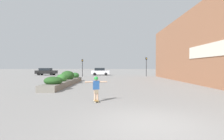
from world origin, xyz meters
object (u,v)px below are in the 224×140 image
Objects in this scene: traffic_light_right at (146,64)px; skateboard at (96,101)px; skateboarder at (96,86)px; car_leftmost at (186,71)px; traffic_light_left at (82,65)px; car_center_left at (100,72)px; car_center_right at (46,71)px.

skateboard is at bearing -107.28° from traffic_light_right.
car_leftmost reaches higher than skateboarder.
traffic_light_left is (-4.56, 23.50, 1.39)m from skateboarder.
traffic_light_right is (-10.86, -7.33, 1.63)m from car_leftmost.
skateboard is at bearing -30.26° from car_leftmost.
traffic_light_left is at bearing -29.21° from car_center_left.
skateboard is at bearing -58.90° from skateboarder.
skateboarder is at bearing 24.60° from car_center_right.
traffic_light_left is at bearing 87.09° from skateboarder.
skateboarder is 0.33× the size of car_leftmost.
car_leftmost reaches higher than car_center_right.
skateboard is 0.50× the size of skateboarder.
car_center_left is 6.34m from traffic_light_left.
traffic_light_right reaches higher than traffic_light_left.
car_center_left is 1.20× the size of traffic_light_left.
traffic_light_right is at bearing 3.25° from traffic_light_left.
traffic_light_right is at bearing 75.40° from car_center_right.
car_center_right is 21.88m from traffic_light_right.
traffic_light_left is (-4.56, 23.50, 2.17)m from skateboard.
skateboard is 0.19× the size of traffic_light_left.
car_center_left reaches higher than skateboard.
car_leftmost is at bearing 45.84° from skateboarder.
car_leftmost is 13.20m from traffic_light_right.
traffic_light_right is (9.07, -4.71, 1.64)m from car_center_left.
skateboard is 32.66m from car_center_right.
car_center_left is (-19.93, -2.62, -0.01)m from car_leftmost.
car_center_left is at bearing 79.16° from skateboard.
car_center_left reaches higher than skateboarder.
traffic_light_left is at bearing -70.74° from car_leftmost.
car_center_right is 11.03m from traffic_light_left.
car_center_right is (-12.04, 0.79, -0.00)m from car_center_left.
traffic_light_left is at bearing -176.75° from traffic_light_right.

